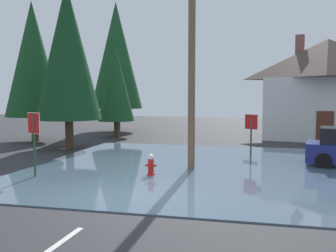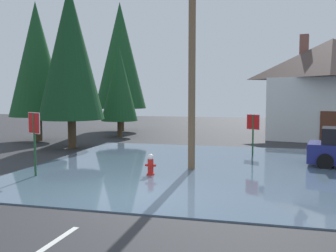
{
  "view_description": "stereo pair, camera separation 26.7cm",
  "coord_description": "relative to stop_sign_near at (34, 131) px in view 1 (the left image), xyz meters",
  "views": [
    {
      "loc": [
        3.45,
        -10.1,
        2.99
      ],
      "look_at": [
        0.35,
        3.71,
        1.8
      ],
      "focal_mm": 39.6,
      "sensor_mm": 36.0,
      "label": 1
    },
    {
      "loc": [
        3.71,
        -10.04,
        2.99
      ],
      "look_at": [
        0.35,
        3.71,
        1.8
      ],
      "focal_mm": 39.6,
      "sensor_mm": 36.0,
      "label": 2
    }
  ],
  "objects": [
    {
      "name": "stop_sign_near",
      "position": [
        0.0,
        0.0,
        0.0
      ],
      "size": [
        0.69,
        0.37,
        2.36
      ],
      "color": "#1E4C28",
      "rests_on": "ground"
    },
    {
      "name": "pine_tree_tall_left",
      "position": [
        -1.72,
        12.89,
        2.1
      ],
      "size": [
        2.58,
        2.58,
        6.45
      ],
      "color": "#4C3823",
      "rests_on": "ground"
    },
    {
      "name": "utility_pole",
      "position": [
        5.29,
        2.66,
        2.81
      ],
      "size": [
        1.6,
        0.28,
        8.67
      ],
      "color": "brown",
      "rests_on": "ground"
    },
    {
      "name": "fire_hydrant",
      "position": [
        4.01,
        1.19,
        -1.29
      ],
      "size": [
        0.41,
        0.35,
        0.82
      ],
      "color": "red",
      "rests_on": "ground"
    },
    {
      "name": "lane_stop_bar",
      "position": [
        3.47,
        -2.98,
        -1.69
      ],
      "size": [
        4.01,
        0.31,
        0.01
      ],
      "primitive_type": "cube",
      "rotation": [
        0.0,
        0.0,
        0.0
      ],
      "color": "silver",
      "rests_on": "ground"
    },
    {
      "name": "pine_tree_far_center",
      "position": [
        -2.3,
        7.02,
        3.64
      ],
      "size": [
        3.63,
        3.63,
        9.07
      ],
      "color": "#4C3823",
      "rests_on": "ground"
    },
    {
      "name": "pine_tree_mid_left",
      "position": [
        -6.05,
        9.56,
        3.56
      ],
      "size": [
        3.57,
        3.57,
        8.93
      ],
      "color": "#4C3823",
      "rests_on": "ground"
    },
    {
      "name": "pine_tree_short_left",
      "position": [
        -3.24,
        17.1,
        4.49
      ],
      "size": [
        4.21,
        4.21,
        10.51
      ],
      "color": "#4C3823",
      "rests_on": "ground"
    },
    {
      "name": "house",
      "position": [
        12.6,
        15.32,
        1.82
      ],
      "size": [
        9.25,
        7.91,
        7.3
      ],
      "color": "silver",
      "rests_on": "ground"
    },
    {
      "name": "stop_sign_far",
      "position": [
        7.61,
        6.69,
        -0.24
      ],
      "size": [
        0.63,
        0.43,
        2.05
      ],
      "color": "#1E4C28",
      "rests_on": "ground"
    },
    {
      "name": "flood_puddle",
      "position": [
        5.26,
        3.12,
        -1.67
      ],
      "size": [
        12.91,
        12.68,
        0.04
      ],
      "primitive_type": "cube",
      "color": "#4C6075",
      "rests_on": "ground"
    },
    {
      "name": "ground_plane",
      "position": [
        4.14,
        -1.73,
        -1.75
      ],
      "size": [
        80.0,
        80.0,
        0.1
      ],
      "primitive_type": "cube",
      "color": "#2D2D30"
    }
  ]
}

